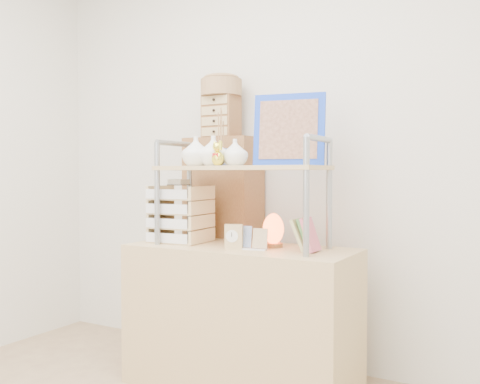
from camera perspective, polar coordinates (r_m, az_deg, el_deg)
The scene contains 10 objects.
room_shell at distance 2.19m, azimuth -10.89°, elevation 16.84°, with size 3.42×3.41×2.61m.
desk at distance 2.88m, azimuth 0.07°, elevation -13.26°, with size 1.20×0.50×0.75m, color tan.
cabinet at distance 3.30m, azimuth -1.81°, elevation -5.98°, with size 0.45×0.24×1.35m, color brown.
hutch at distance 2.81m, azimuth -0.47°, elevation 3.43°, with size 0.90×0.34×0.79m.
letter_tray at distance 3.00m, azimuth -6.49°, elevation -2.66°, with size 0.30×0.29×0.35m.
salt_lamp at distance 2.78m, azimuth 3.57°, elevation -4.06°, with size 0.12×0.11×0.18m.
desk_clock at distance 2.70m, azimuth -0.66°, elevation -4.79°, with size 0.10×0.06×0.13m.
postcard_stand at distance 2.69m, azimuth 1.23°, elevation -5.44°, with size 0.17×0.07×0.12m.
drawer_chest at distance 3.27m, azimuth -2.03°, elevation 8.01°, with size 0.20×0.16×0.25m.
woven_basket at distance 3.29m, azimuth -2.02°, elevation 11.04°, with size 0.25×0.25×0.10m, color #8F6441.
Camera 1 is at (1.37, -1.21, 1.13)m, focal length 40.00 mm.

